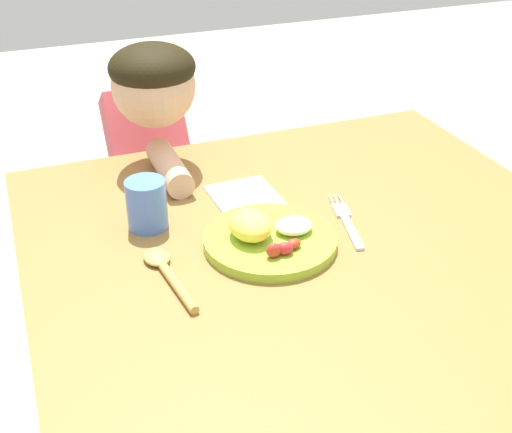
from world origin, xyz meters
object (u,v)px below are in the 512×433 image
plate (268,236)px  fork (347,222)px  spoon (166,270)px  person (154,200)px  drinking_cup (147,204)px

plate → fork: plate is taller
fork → spoon: bearing=109.3°
plate → person: bearing=100.9°
plate → person: (-0.10, 0.50, -0.17)m
plate → spoon: 0.19m
fork → spoon: (-0.36, -0.04, 0.00)m
fork → drinking_cup: size_ratio=2.12×
drinking_cup → person: 0.42m
spoon → drinking_cup: bearing=-9.6°
spoon → person: 0.55m
spoon → drinking_cup: drinking_cup is taller
drinking_cup → person: size_ratio=0.09×
plate → drinking_cup: size_ratio=2.53×
spoon → person: person is taller
fork → person: 0.57m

